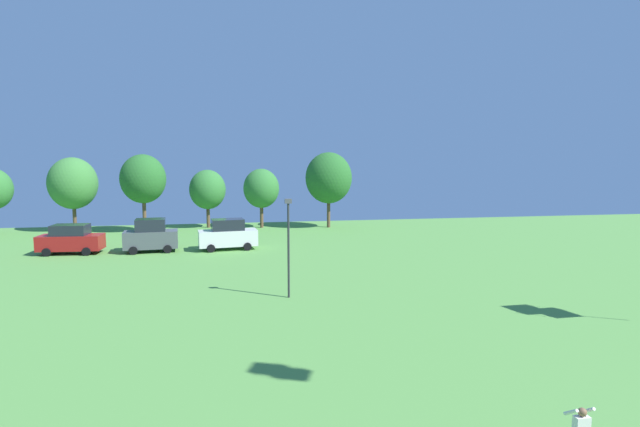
{
  "coord_description": "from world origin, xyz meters",
  "views": [
    {
      "loc": [
        -0.83,
        2.44,
        7.32
      ],
      "look_at": [
        1.73,
        16.75,
        5.72
      ],
      "focal_mm": 28.0,
      "sensor_mm": 36.0,
      "label": 1
    }
  ],
  "objects_px": {
    "parked_car_third_from_left": "(228,235)",
    "treeline_tree_5": "(329,178)",
    "parked_car_leftmost": "(71,239)",
    "light_post_0": "(288,241)",
    "treeline_tree_1": "(73,183)",
    "treeline_tree_3": "(208,190)",
    "treeline_tree_4": "(261,189)",
    "parked_car_second_from_left": "(151,236)",
    "treeline_tree_2": "(143,179)"
  },
  "relations": [
    {
      "from": "light_post_0",
      "to": "treeline_tree_2",
      "type": "bearing_deg",
      "value": 113.69
    },
    {
      "from": "parked_car_third_from_left",
      "to": "treeline_tree_3",
      "type": "bearing_deg",
      "value": 91.98
    },
    {
      "from": "parked_car_leftmost",
      "to": "light_post_0",
      "type": "height_order",
      "value": "light_post_0"
    },
    {
      "from": "parked_car_second_from_left",
      "to": "parked_car_third_from_left",
      "type": "xyz_separation_m",
      "value": [
        5.98,
        -0.1,
        -0.06
      ]
    },
    {
      "from": "treeline_tree_2",
      "to": "treeline_tree_5",
      "type": "height_order",
      "value": "treeline_tree_5"
    },
    {
      "from": "parked_car_third_from_left",
      "to": "light_post_0",
      "type": "xyz_separation_m",
      "value": [
        3.23,
        -14.82,
        1.79
      ]
    },
    {
      "from": "parked_car_leftmost",
      "to": "light_post_0",
      "type": "bearing_deg",
      "value": -41.05
    },
    {
      "from": "parked_car_leftmost",
      "to": "light_post_0",
      "type": "relative_size",
      "value": 0.9
    },
    {
      "from": "parked_car_leftmost",
      "to": "parked_car_second_from_left",
      "type": "height_order",
      "value": "parked_car_second_from_left"
    },
    {
      "from": "treeline_tree_5",
      "to": "parked_car_leftmost",
      "type": "bearing_deg",
      "value": -153.47
    },
    {
      "from": "parked_car_leftmost",
      "to": "treeline_tree_1",
      "type": "height_order",
      "value": "treeline_tree_1"
    },
    {
      "from": "treeline_tree_1",
      "to": "treeline_tree_5",
      "type": "height_order",
      "value": "treeline_tree_5"
    },
    {
      "from": "treeline_tree_1",
      "to": "treeline_tree_2",
      "type": "height_order",
      "value": "treeline_tree_2"
    },
    {
      "from": "parked_car_leftmost",
      "to": "treeline_tree_3",
      "type": "relative_size",
      "value": 0.77
    },
    {
      "from": "parked_car_third_from_left",
      "to": "treeline_tree_1",
      "type": "distance_m",
      "value": 20.88
    },
    {
      "from": "parked_car_second_from_left",
      "to": "treeline_tree_4",
      "type": "relative_size",
      "value": 0.67
    },
    {
      "from": "treeline_tree_1",
      "to": "treeline_tree_3",
      "type": "height_order",
      "value": "treeline_tree_1"
    },
    {
      "from": "treeline_tree_3",
      "to": "treeline_tree_4",
      "type": "height_order",
      "value": "treeline_tree_4"
    },
    {
      "from": "light_post_0",
      "to": "parked_car_third_from_left",
      "type": "bearing_deg",
      "value": 102.3
    },
    {
      "from": "treeline_tree_2",
      "to": "parked_car_second_from_left",
      "type": "bearing_deg",
      "value": -78.53
    },
    {
      "from": "parked_car_leftmost",
      "to": "treeline_tree_5",
      "type": "height_order",
      "value": "treeline_tree_5"
    },
    {
      "from": "parked_car_second_from_left",
      "to": "treeline_tree_1",
      "type": "relative_size",
      "value": 0.56
    },
    {
      "from": "parked_car_third_from_left",
      "to": "treeline_tree_3",
      "type": "xyz_separation_m",
      "value": [
        -2.14,
        13.67,
        2.84
      ]
    },
    {
      "from": "treeline_tree_5",
      "to": "parked_car_third_from_left",
      "type": "bearing_deg",
      "value": -132.41
    },
    {
      "from": "parked_car_third_from_left",
      "to": "treeline_tree_4",
      "type": "xyz_separation_m",
      "value": [
        3.49,
        12.62,
        2.96
      ]
    },
    {
      "from": "treeline_tree_1",
      "to": "parked_car_leftmost",
      "type": "bearing_deg",
      "value": -75.24
    },
    {
      "from": "treeline_tree_2",
      "to": "parked_car_third_from_left",
      "type": "bearing_deg",
      "value": -54.03
    },
    {
      "from": "parked_car_second_from_left",
      "to": "treeline_tree_5",
      "type": "relative_size",
      "value": 0.53
    },
    {
      "from": "parked_car_second_from_left",
      "to": "treeline_tree_2",
      "type": "height_order",
      "value": "treeline_tree_2"
    },
    {
      "from": "light_post_0",
      "to": "treeline_tree_2",
      "type": "height_order",
      "value": "treeline_tree_2"
    },
    {
      "from": "parked_car_third_from_left",
      "to": "treeline_tree_4",
      "type": "distance_m",
      "value": 13.42
    },
    {
      "from": "parked_car_third_from_left",
      "to": "treeline_tree_5",
      "type": "distance_m",
      "value": 16.2
    },
    {
      "from": "treeline_tree_2",
      "to": "treeline_tree_4",
      "type": "distance_m",
      "value": 11.88
    },
    {
      "from": "treeline_tree_4",
      "to": "treeline_tree_5",
      "type": "height_order",
      "value": "treeline_tree_5"
    },
    {
      "from": "treeline_tree_2",
      "to": "treeline_tree_5",
      "type": "relative_size",
      "value": 0.97
    },
    {
      "from": "treeline_tree_5",
      "to": "treeline_tree_3",
      "type": "bearing_deg",
      "value": 170.67
    },
    {
      "from": "parked_car_second_from_left",
      "to": "parked_car_leftmost",
      "type": "bearing_deg",
      "value": 172.77
    },
    {
      "from": "parked_car_third_from_left",
      "to": "light_post_0",
      "type": "distance_m",
      "value": 15.28
    },
    {
      "from": "treeline_tree_1",
      "to": "treeline_tree_5",
      "type": "xyz_separation_m",
      "value": [
        26.02,
        -2.0,
        0.44
      ]
    },
    {
      "from": "treeline_tree_4",
      "to": "treeline_tree_3",
      "type": "bearing_deg",
      "value": 169.43
    },
    {
      "from": "treeline_tree_1",
      "to": "treeline_tree_3",
      "type": "bearing_deg",
      "value": 0.39
    },
    {
      "from": "parked_car_second_from_left",
      "to": "treeline_tree_3",
      "type": "bearing_deg",
      "value": 69.17
    },
    {
      "from": "parked_car_second_from_left",
      "to": "treeline_tree_2",
      "type": "bearing_deg",
      "value": 96.45
    },
    {
      "from": "treeline_tree_5",
      "to": "parked_car_second_from_left",
      "type": "bearing_deg",
      "value": -145.27
    },
    {
      "from": "parked_car_leftmost",
      "to": "treeline_tree_4",
      "type": "height_order",
      "value": "treeline_tree_4"
    },
    {
      "from": "parked_car_third_from_left",
      "to": "light_post_0",
      "type": "height_order",
      "value": "light_post_0"
    },
    {
      "from": "parked_car_third_from_left",
      "to": "treeline_tree_5",
      "type": "bearing_deg",
      "value": 40.68
    },
    {
      "from": "treeline_tree_1",
      "to": "treeline_tree_5",
      "type": "relative_size",
      "value": 0.93
    },
    {
      "from": "parked_car_third_from_left",
      "to": "light_post_0",
      "type": "relative_size",
      "value": 0.92
    },
    {
      "from": "parked_car_third_from_left",
      "to": "treeline_tree_3",
      "type": "distance_m",
      "value": 14.12
    }
  ]
}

